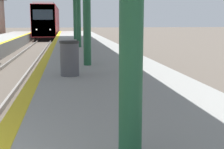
% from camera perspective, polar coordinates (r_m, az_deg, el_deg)
% --- Properties ---
extents(train, '(2.62, 18.16, 4.34)m').
position_cam_1_polar(train, '(43.63, -11.64, 9.51)').
color(train, black).
rests_on(train, ground).
extents(trash_bin, '(0.52, 0.52, 0.91)m').
position_cam_1_polar(trash_bin, '(8.26, -7.75, 2.95)').
color(trash_bin, '#4C4C51').
rests_on(trash_bin, platform_right).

